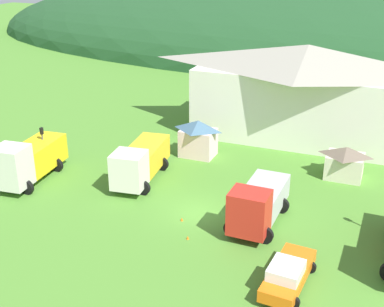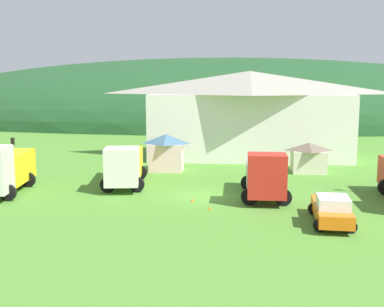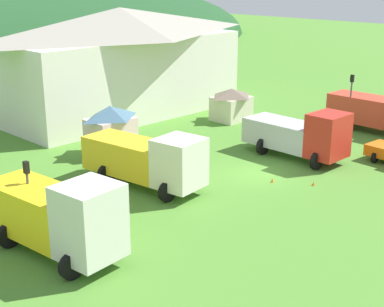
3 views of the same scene
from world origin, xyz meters
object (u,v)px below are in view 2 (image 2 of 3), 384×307
flatbed_truck_yellow (2,168)px  heavy_rig_striped (125,164)px  crane_truck_red (265,175)px  traffic_cone_near_pickup (210,210)px  play_shed_pink (166,152)px  service_pickup_orange (332,209)px  depot_building (249,113)px  play_shed_cream (309,157)px  traffic_light_west (14,157)px  traffic_cone_mid_row (192,202)px

flatbed_truck_yellow → heavy_rig_striped: 8.56m
crane_truck_red → traffic_cone_near_pickup: size_ratio=15.36×
play_shed_pink → heavy_rig_striped: (-2.32, -6.38, -0.02)m
play_shed_pink → service_pickup_orange: size_ratio=0.63×
depot_building → heavy_rig_striped: (-9.76, -14.41, -2.88)m
play_shed_cream → flatbed_truck_yellow: flatbed_truck_yellow is taller
play_shed_pink → depot_building: bearing=47.2°
play_shed_pink → traffic_light_west: 12.84m
traffic_cone_near_pickup → traffic_light_west: bearing=160.3°
depot_building → flatbed_truck_yellow: 25.15m
flatbed_truck_yellow → crane_truck_red: bearing=85.0°
traffic_cone_near_pickup → depot_building: bearing=81.6°
service_pickup_orange → traffic_cone_near_pickup: bearing=-105.0°
flatbed_truck_yellow → heavy_rig_striped: size_ratio=0.94×
play_shed_cream → traffic_light_west: size_ratio=0.82×
play_shed_pink → heavy_rig_striped: play_shed_pink is taller
flatbed_truck_yellow → traffic_light_west: bearing=177.5°
traffic_light_west → crane_truck_red: bearing=-5.9°
flatbed_truck_yellow → traffic_light_west: size_ratio=1.95×
traffic_cone_near_pickup → service_pickup_orange: bearing=-19.3°
depot_building → traffic_cone_near_pickup: depot_building is taller
play_shed_cream → traffic_cone_near_pickup: play_shed_cream is taller
crane_truck_red → traffic_cone_mid_row: size_ratio=14.51×
play_shed_cream → service_pickup_orange: size_ratio=0.59×
traffic_light_west → traffic_cone_near_pickup: (14.69, -5.26, -2.30)m
heavy_rig_striped → service_pickup_orange: size_ratio=1.50×
play_shed_cream → flatbed_truck_yellow: 24.56m
play_shed_pink → traffic_cone_near_pickup: bearing=-71.2°
traffic_light_west → traffic_cone_mid_row: bearing=-13.8°
play_shed_cream → traffic_cone_mid_row: (-9.16, -11.07, -1.33)m
flatbed_truck_yellow → service_pickup_orange: size_ratio=1.41×
service_pickup_orange → traffic_cone_mid_row: size_ratio=10.72×
play_shed_cream → service_pickup_orange: play_shed_cream is taller
traffic_light_west → traffic_cone_near_pickup: traffic_light_west is taller
depot_building → traffic_light_west: (-17.76, -15.63, -2.22)m
play_shed_cream → crane_truck_red: size_ratio=0.44×
depot_building → heavy_rig_striped: 17.64m
service_pickup_orange → traffic_cone_near_pickup: 7.27m
depot_building → crane_truck_red: bearing=-88.5°
play_shed_pink → flatbed_truck_yellow: (-10.21, -9.68, 0.15)m
traffic_cone_mid_row → traffic_light_west: bearing=166.2°
traffic_cone_mid_row → service_pickup_orange: bearing=-28.4°
depot_building → traffic_cone_near_pickup: bearing=-98.4°
flatbed_truck_yellow → traffic_light_west: traffic_light_west is taller
depot_building → traffic_cone_near_pickup: 21.59m
depot_building → flatbed_truck_yellow: size_ratio=2.95×
flatbed_truck_yellow → play_shed_cream: bearing=108.0°
traffic_cone_mid_row → depot_building: bearing=77.2°
flatbed_truck_yellow → service_pickup_orange: 22.12m
depot_building → traffic_cone_mid_row: bearing=-102.8°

